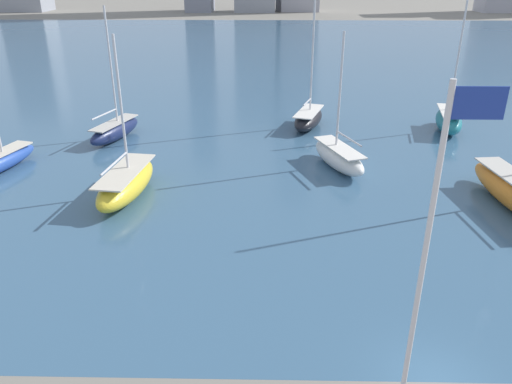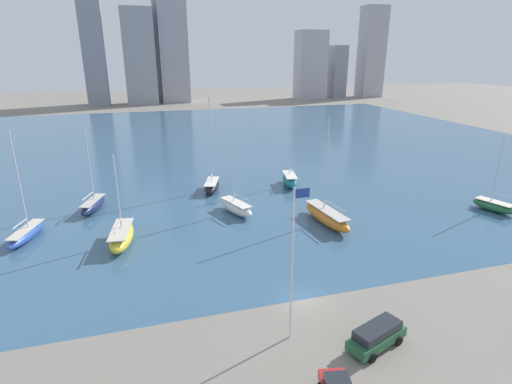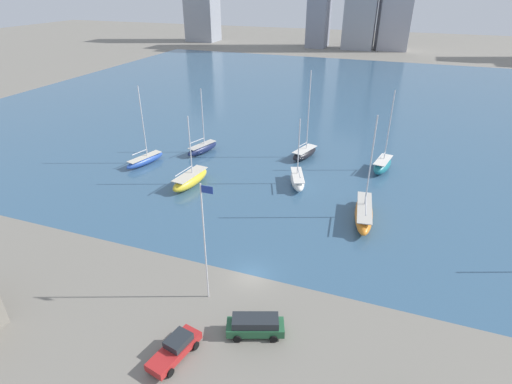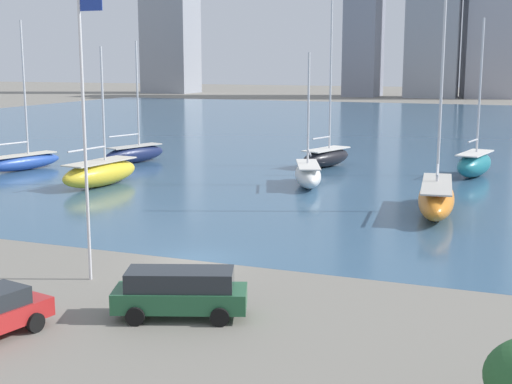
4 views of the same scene
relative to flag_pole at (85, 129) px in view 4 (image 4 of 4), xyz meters
The scene contains 11 objects.
ground_plane 8.78m from the flag_pole, 57.44° to the left, with size 500.00×500.00×0.00m, color gray.
harbor_water 74.94m from the flag_pole, 87.76° to the left, with size 180.00×140.00×0.00m.
flag_pole is the anchor object (origin of this frame).
sailboat_teal 40.13m from the flag_pole, 69.38° to the left, with size 3.53×6.95×13.44m.
sailboat_yellow 25.99m from the flag_pole, 122.35° to the left, with size 3.58×8.47×10.99m.
sailboat_blue 36.52m from the flag_pole, 133.74° to the left, with size 3.88×8.15×13.46m.
sailboat_white 27.93m from the flag_pole, 85.81° to the left, with size 4.42×7.48×10.53m.
sailboat_orange 24.67m from the flag_pole, 57.46° to the left, with size 3.44×10.54×14.19m.
sailboat_navy 38.89m from the flag_pole, 117.71° to the left, with size 3.95×7.52×11.79m.
sailboat_black 38.69m from the flag_pole, 89.36° to the left, with size 4.29×7.20×15.33m.
parked_suv_green 8.92m from the flag_pole, 25.57° to the right, with size 5.49×3.51×1.92m.
Camera 4 is at (15.48, -31.13, 9.88)m, focal length 50.00 mm.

